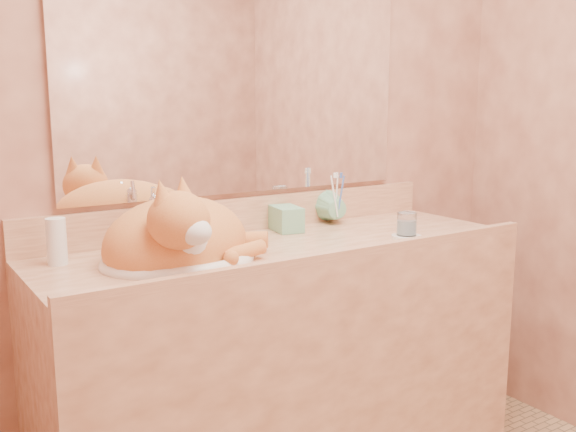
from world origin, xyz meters
TOP-DOWN VIEW (x-y plane):
  - wall_back at (0.00, 1.00)m, footprint 2.40×0.02m
  - vanity_counter at (0.00, 0.72)m, footprint 1.60×0.55m
  - mirror at (0.00, 0.99)m, footprint 1.30×0.02m
  - sink_basin at (-0.38, 0.70)m, footprint 0.46×0.39m
  - faucet at (-0.38, 0.88)m, footprint 0.08×0.14m
  - cat at (-0.38, 0.70)m, footprint 0.60×0.56m
  - soap_dispenser at (0.11, 0.84)m, footprint 0.10×0.10m
  - toothbrush_cup at (0.33, 0.88)m, footprint 0.15×0.15m
  - toothbrushes at (0.33, 0.88)m, footprint 0.03×0.03m
  - saucer at (0.39, 0.58)m, footprint 0.10×0.10m
  - water_glass at (0.39, 0.58)m, footprint 0.07×0.07m
  - lotion_bottle at (-0.68, 0.87)m, footprint 0.06×0.06m

SIDE VIEW (x-z plane):
  - vanity_counter at x=0.00m, z-range 0.00..0.85m
  - saucer at x=0.39m, z-range 0.85..0.86m
  - water_glass at x=0.39m, z-range 0.86..0.94m
  - toothbrush_cup at x=0.33m, z-range 0.85..0.96m
  - lotion_bottle at x=-0.68m, z-range 0.85..0.98m
  - sink_basin at x=-0.38m, z-range 0.85..0.99m
  - cat at x=-0.38m, z-range 0.80..1.07m
  - faucet at x=-0.38m, z-range 0.85..1.03m
  - soap_dispenser at x=0.11m, z-range 0.85..1.05m
  - toothbrushes at x=0.33m, z-range 0.87..1.07m
  - wall_back at x=0.00m, z-range 0.00..2.50m
  - mirror at x=0.00m, z-range 0.99..1.79m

